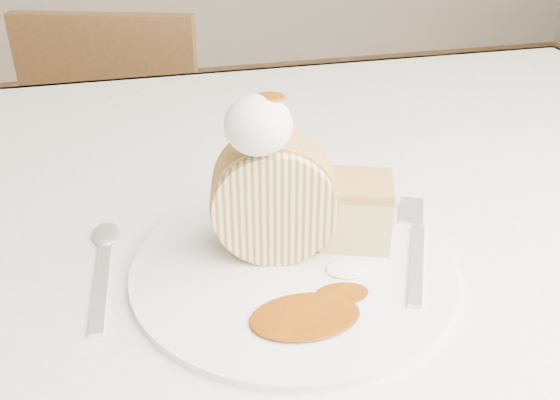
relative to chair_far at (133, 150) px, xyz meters
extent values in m
cube|color=white|center=(0.15, -0.79, 0.27)|extent=(1.40, 0.90, 0.04)
cube|color=white|center=(0.15, -0.34, 0.15)|extent=(1.40, 0.01, 0.28)
cylinder|color=brown|center=(0.77, -0.42, -0.10)|extent=(0.06, 0.06, 0.71)
cube|color=brown|center=(0.02, 0.07, -0.07)|extent=(0.48, 0.48, 0.04)
cube|color=brown|center=(-0.03, -0.09, 0.15)|extent=(0.37, 0.15, 0.40)
cylinder|color=brown|center=(0.23, 0.18, -0.27)|extent=(0.03, 0.03, 0.37)
cylinder|color=brown|center=(-0.08, 0.28, -0.27)|extent=(0.03, 0.03, 0.37)
cylinder|color=brown|center=(0.13, -0.13, -0.27)|extent=(0.03, 0.03, 0.37)
cylinder|color=brown|center=(-0.18, -0.03, -0.27)|extent=(0.03, 0.03, 0.37)
cylinder|color=brown|center=(0.81, -0.31, -0.26)|extent=(0.04, 0.04, 0.40)
cylinder|color=white|center=(0.15, -0.94, 0.29)|extent=(0.39, 0.39, 0.01)
cylinder|color=#F6E7AB|center=(0.14, -0.91, 0.35)|extent=(0.12, 0.08, 0.11)
cube|color=tan|center=(0.22, -0.91, 0.33)|extent=(0.08, 0.08, 0.06)
ellipsoid|color=white|center=(0.12, -0.93, 0.44)|extent=(0.06, 0.06, 0.05)
ellipsoid|color=#763304|center=(0.13, -0.93, 0.47)|extent=(0.03, 0.02, 0.01)
cube|color=silver|center=(0.26, -0.97, 0.30)|extent=(0.10, 0.17, 0.00)
cube|color=silver|center=(-0.03, -0.93, 0.29)|extent=(0.03, 0.16, 0.00)
camera|label=1|loc=(0.03, -1.40, 0.64)|focal=40.00mm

